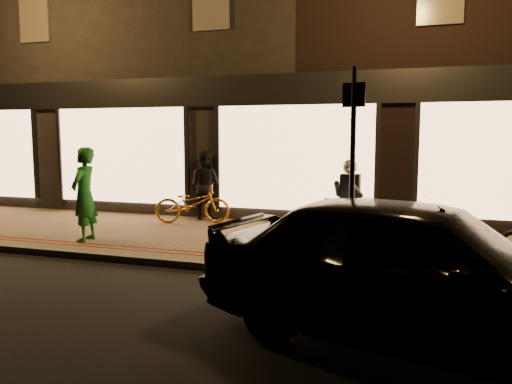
% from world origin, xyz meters
% --- Properties ---
extents(ground, '(90.00, 90.00, 0.00)m').
position_xyz_m(ground, '(0.00, 0.00, 0.00)').
color(ground, black).
rests_on(ground, ground).
extents(sidewalk, '(50.00, 4.00, 0.12)m').
position_xyz_m(sidewalk, '(0.00, 2.00, 0.06)').
color(sidewalk, brown).
rests_on(sidewalk, ground).
extents(kerb_stone, '(50.00, 0.14, 0.12)m').
position_xyz_m(kerb_stone, '(0.00, 0.05, 0.06)').
color(kerb_stone, '#59544C').
rests_on(kerb_stone, ground).
extents(red_kerb_lines, '(50.00, 0.26, 0.01)m').
position_xyz_m(red_kerb_lines, '(0.00, 0.55, 0.12)').
color(red_kerb_lines, maroon).
rests_on(red_kerb_lines, sidewalk).
extents(building_row, '(48.00, 10.11, 8.50)m').
position_xyz_m(building_row, '(-0.00, 8.99, 4.25)').
color(building_row, black).
rests_on(building_row, ground).
extents(motorcycle, '(0.60, 1.94, 1.59)m').
position_xyz_m(motorcycle, '(1.53, 1.68, 0.73)').
color(motorcycle, black).
rests_on(motorcycle, sidewalk).
extents(sign_post, '(0.34, 0.12, 3.00)m').
position_xyz_m(sign_post, '(1.76, 0.37, 1.80)').
color(sign_post, black).
rests_on(sign_post, sidewalk).
extents(bicycle_gold, '(1.79, 1.15, 0.89)m').
position_xyz_m(bicycle_gold, '(-2.19, 3.21, 0.57)').
color(bicycle_gold, orange).
rests_on(bicycle_gold, sidewalk).
extents(person_green, '(0.52, 0.71, 1.79)m').
position_xyz_m(person_green, '(-3.32, 0.84, 1.01)').
color(person_green, '#1B6624').
rests_on(person_green, sidewalk).
extents(person_dark, '(0.91, 0.78, 1.64)m').
position_xyz_m(person_dark, '(-2.12, 3.80, 0.94)').
color(person_dark, black).
rests_on(person_dark, sidewalk).
extents(parked_car, '(4.89, 2.97, 1.56)m').
position_xyz_m(parked_car, '(2.69, -1.85, 0.78)').
color(parked_car, black).
rests_on(parked_car, ground).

